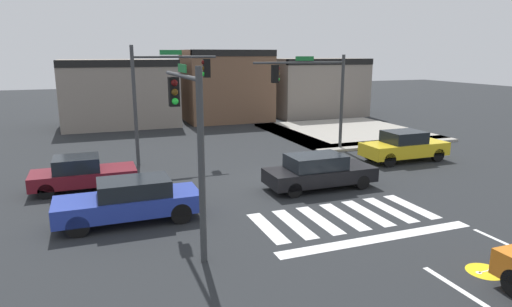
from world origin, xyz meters
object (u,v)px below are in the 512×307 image
object	(u,v)px
car_blue	(130,200)
traffic_signal_southwest	(187,120)
car_maroon	(82,173)
car_yellow	(404,146)
traffic_signal_northeast	(312,85)
traffic_signal_northwest	(166,85)
car_black	(319,171)

from	to	relation	value
car_blue	traffic_signal_southwest	bearing A→B (deg)	128.68
traffic_signal_southwest	car_maroon	distance (m)	7.69
car_yellow	traffic_signal_northeast	bearing A→B (deg)	134.65
traffic_signal_northwest	car_black	world-z (taller)	traffic_signal_northwest
traffic_signal_northwest	traffic_signal_northeast	world-z (taller)	traffic_signal_northwest
traffic_signal_southwest	car_black	bearing A→B (deg)	-63.12
car_yellow	car_black	size ratio (longest dim) A/B	0.98
traffic_signal_southwest	traffic_signal_northwest	size ratio (longest dim) A/B	0.88
car_blue	traffic_signal_northeast	bearing A→B (deg)	-145.09
traffic_signal_southwest	car_maroon	size ratio (longest dim) A/B	1.26
traffic_signal_northwest	car_maroon	bearing A→B (deg)	-139.49
car_maroon	car_black	distance (m)	9.79
traffic_signal_northwest	car_blue	bearing A→B (deg)	-108.46
traffic_signal_southwest	car_yellow	distance (m)	14.15
traffic_signal_northeast	car_maroon	world-z (taller)	traffic_signal_northeast
traffic_signal_northwest	car_maroon	xyz separation A→B (m)	(-4.18, -3.57, -3.30)
traffic_signal_northwest	car_blue	xyz separation A→B (m)	(-2.66, -7.97, -3.23)
traffic_signal_northeast	car_black	size ratio (longest dim) A/B	1.20
car_yellow	car_maroon	size ratio (longest dim) A/B	1.09
car_yellow	traffic_signal_northwest	bearing A→B (deg)	160.02
traffic_signal_northwest	traffic_signal_northeast	bearing A→B (deg)	-4.05
traffic_signal_southwest	car_maroon	world-z (taller)	traffic_signal_southwest
car_yellow	car_maroon	distance (m)	15.73
traffic_signal_southwest	traffic_signal_northeast	size ratio (longest dim) A/B	0.95
traffic_signal_southwest	traffic_signal_northwest	bearing A→B (deg)	-6.15
car_yellow	car_black	bearing A→B (deg)	-157.77
car_yellow	car_blue	bearing A→B (deg)	-165.12
car_black	traffic_signal_northeast	bearing A→B (deg)	-114.78
car_maroon	car_black	bearing A→B (deg)	-19.52
traffic_signal_northeast	car_yellow	size ratio (longest dim) A/B	1.23
traffic_signal_northwest	car_black	size ratio (longest dim) A/B	1.29
car_yellow	car_blue	world-z (taller)	car_yellow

